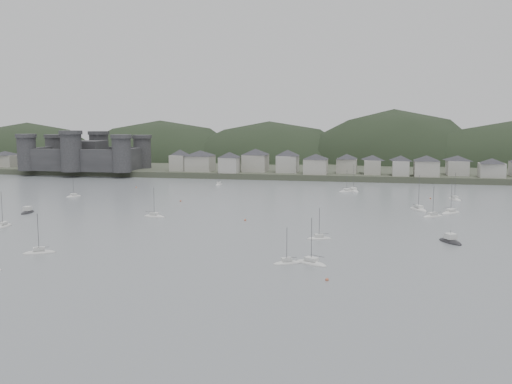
# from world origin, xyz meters

# --- Properties ---
(ground) EXTENTS (900.00, 900.00, 0.00)m
(ground) POSITION_xyz_m (0.00, 0.00, 0.00)
(ground) COLOR slate
(ground) RESTS_ON ground
(far_shore_land) EXTENTS (900.00, 250.00, 3.00)m
(far_shore_land) POSITION_xyz_m (0.00, 295.00, 1.50)
(far_shore_land) COLOR #383D2D
(far_shore_land) RESTS_ON ground
(forested_ridge) EXTENTS (851.55, 103.94, 102.57)m
(forested_ridge) POSITION_xyz_m (4.83, 269.40, -11.28)
(forested_ridge) COLOR black
(forested_ridge) RESTS_ON ground
(castle) EXTENTS (66.00, 43.00, 20.00)m
(castle) POSITION_xyz_m (-120.00, 179.80, 10.96)
(castle) COLOR #303032
(castle) RESTS_ON far_shore_land
(waterfront_town) EXTENTS (451.48, 28.46, 12.92)m
(waterfront_town) POSITION_xyz_m (50.59, 183.34, 8.66)
(waterfront_town) COLOR #A3A195
(waterfront_town) RESTS_ON far_shore_land
(sailboat_lead) EXTENTS (6.56, 9.73, 12.74)m
(sailboat_lead) POSITION_xyz_m (31.16, 132.76, 0.17)
(sailboat_lead) COLOR silver
(sailboat_lead) RESTS_ON ground
(moored_fleet) EXTENTS (234.77, 171.98, 13.44)m
(moored_fleet) POSITION_xyz_m (-13.29, 57.05, 0.18)
(moored_fleet) COLOR silver
(moored_fleet) RESTS_ON ground
(motor_launch_near) EXTENTS (6.83, 8.83, 4.01)m
(motor_launch_near) POSITION_xyz_m (60.04, 30.75, 0.29)
(motor_launch_near) COLOR black
(motor_launch_near) RESTS_ON ground
(motor_launch_far) EXTENTS (3.57, 7.83, 3.82)m
(motor_launch_far) POSITION_xyz_m (-73.23, 50.83, 0.29)
(motor_launch_far) COLOR black
(motor_launch_far) RESTS_ON ground
(mooring_buoys) EXTENTS (170.25, 138.14, 0.70)m
(mooring_buoys) POSITION_xyz_m (-0.93, 66.43, 0.15)
(mooring_buoys) COLOR #C26140
(mooring_buoys) RESTS_ON ground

